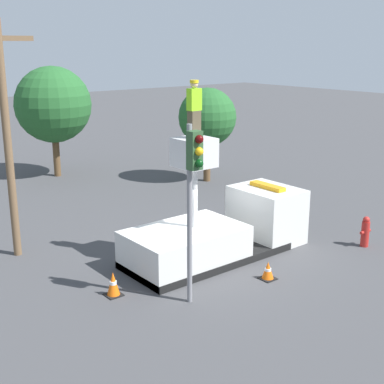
% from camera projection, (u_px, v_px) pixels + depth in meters
% --- Properties ---
extents(ground_plane, '(120.00, 120.00, 0.00)m').
position_uv_depth(ground_plane, '(207.00, 258.00, 17.82)').
color(ground_plane, '#424244').
extents(bucket_truck, '(6.55, 2.44, 4.12)m').
position_uv_depth(bucket_truck, '(220.00, 231.00, 17.93)').
color(bucket_truck, black).
rests_on(bucket_truck, ground).
extents(worker, '(0.40, 0.26, 1.75)m').
position_uv_depth(worker, '(194.00, 109.00, 16.14)').
color(worker, brown).
rests_on(worker, bucket_truck).
extents(traffic_light_pole, '(0.34, 0.57, 4.95)m').
position_uv_depth(traffic_light_pole, '(193.00, 180.00, 13.80)').
color(traffic_light_pole, gray).
rests_on(traffic_light_pole, ground).
extents(fire_hydrant, '(0.52, 0.28, 1.10)m').
position_uv_depth(fire_hydrant, '(365.00, 232.00, 18.75)').
color(fire_hydrant, '#B2231E').
rests_on(fire_hydrant, ground).
extents(traffic_cone_rear, '(0.46, 0.46, 0.71)m').
position_uv_depth(traffic_cone_rear, '(113.00, 284.00, 15.12)').
color(traffic_cone_rear, black).
rests_on(traffic_cone_rear, ground).
extents(traffic_cone_curbside, '(0.46, 0.46, 0.56)m').
position_uv_depth(traffic_cone_curbside, '(268.00, 271.00, 16.20)').
color(traffic_cone_curbside, black).
rests_on(traffic_cone_curbside, ground).
extents(tree_left_bg, '(2.95, 2.95, 4.81)m').
position_uv_depth(tree_left_bg, '(207.00, 118.00, 27.05)').
color(tree_left_bg, brown).
rests_on(tree_left_bg, ground).
extents(tree_right_bg, '(3.99, 3.99, 5.83)m').
position_uv_depth(tree_right_bg, '(53.00, 105.00, 27.95)').
color(tree_right_bg, brown).
rests_on(tree_right_bg, ground).
extents(utility_pole, '(2.20, 0.26, 7.67)m').
position_uv_depth(utility_pole, '(7.00, 133.00, 17.05)').
color(utility_pole, brown).
rests_on(utility_pole, ground).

